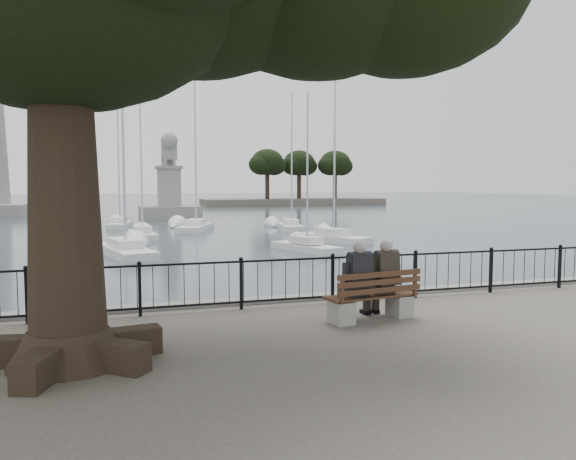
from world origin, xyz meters
name	(u,v)px	position (x,y,z in m)	size (l,w,h in m)	color
harbor	(281,324)	(0.00, 3.00, -0.50)	(260.00, 260.00, 1.20)	gray
railing	(288,280)	(0.00, 2.50, 0.56)	(22.06, 0.06, 1.00)	black
bench	(373,303)	(1.15, 0.86, 0.34)	(1.88, 0.82, 0.96)	gray
person_left	(355,284)	(0.82, 0.91, 0.70)	(0.49, 0.80, 1.52)	black
person_right	(381,281)	(1.40, 1.01, 0.70)	(0.49, 0.80, 1.52)	black
lion_monument	(169,197)	(2.00, 49.93, 1.20)	(5.95, 5.95, 8.78)	gray
sailboat_b	(125,248)	(-2.95, 20.14, -0.63)	(2.97, 6.18, 13.53)	silver
sailboat_c	(306,246)	(6.22, 19.36, -0.72)	(2.66, 4.87, 8.40)	silver
sailboat_d	(332,237)	(9.37, 23.46, -0.69)	(3.46, 5.66, 10.29)	silver
sailboat_f	(196,226)	(2.49, 34.22, -0.66)	(3.73, 6.36, 12.47)	silver
sailboat_g	(291,225)	(9.71, 33.09, -0.68)	(2.36, 5.44, 10.77)	silver
sailboat_h	(120,223)	(-3.00, 39.28, -0.61)	(2.21, 5.71, 13.50)	silver
sailboat_j	(142,233)	(-1.69, 29.42, -0.67)	(1.75, 5.15, 10.68)	silver
far_shore	(297,181)	(25.54, 79.46, 3.00)	(30.00, 8.60, 9.18)	#4D473F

